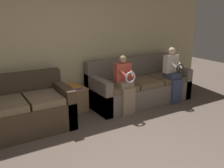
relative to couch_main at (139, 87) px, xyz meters
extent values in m
cube|color=#C6B789|center=(-1.56, 0.51, 0.94)|extent=(7.48, 0.06, 2.55)
cube|color=#70665B|center=(0.00, -0.05, -0.12)|extent=(2.24, 0.92, 0.43)
cube|color=#70665B|center=(0.00, 0.31, 0.36)|extent=(2.24, 0.20, 0.53)
cube|color=#70665B|center=(-1.04, -0.05, 0.01)|extent=(0.16, 0.92, 0.69)
cube|color=#70665B|center=(1.04, -0.05, 0.01)|extent=(0.16, 0.92, 0.69)
cube|color=brown|center=(-0.64, -0.15, 0.15)|extent=(0.60, 0.68, 0.11)
cube|color=brown|center=(0.00, -0.15, 0.15)|extent=(0.60, 0.68, 0.11)
cube|color=brown|center=(0.64, -0.15, 0.15)|extent=(0.60, 0.68, 0.11)
cube|color=#473828|center=(-2.46, -0.12, -0.10)|extent=(1.48, 0.95, 0.47)
cube|color=#473828|center=(-2.46, 0.25, 0.36)|extent=(1.48, 0.20, 0.44)
cube|color=#473828|center=(-1.80, -0.12, 0.01)|extent=(0.16, 0.95, 0.69)
cube|color=#7A664C|center=(-2.75, -0.22, 0.19)|extent=(0.54, 0.71, 0.11)
cube|color=#7A664C|center=(-2.17, -0.22, 0.19)|extent=(0.54, 0.71, 0.11)
cube|color=gray|center=(-0.63, -0.51, -0.07)|extent=(0.28, 0.10, 0.54)
cube|color=gray|center=(-0.63, -0.37, 0.26)|extent=(0.28, 0.28, 0.11)
cube|color=#C64C3D|center=(-0.63, -0.30, 0.48)|extent=(0.33, 0.14, 0.34)
sphere|color=#A37A5B|center=(-0.63, -0.30, 0.72)|extent=(0.15, 0.15, 0.15)
torus|color=silver|center=(-0.63, -0.57, 0.43)|extent=(0.22, 0.04, 0.22)
cylinder|color=#C64C3D|center=(-0.74, -0.44, 0.51)|extent=(0.13, 0.31, 0.20)
cylinder|color=#C64C3D|center=(-0.53, -0.44, 0.51)|extent=(0.13, 0.31, 0.20)
cube|color=#384260|center=(0.63, -0.51, -0.07)|extent=(0.28, 0.10, 0.54)
cube|color=#384260|center=(0.63, -0.37, 0.26)|extent=(0.28, 0.28, 0.11)
cube|color=silver|center=(0.63, -0.30, 0.51)|extent=(0.33, 0.14, 0.39)
sphere|color=beige|center=(0.63, -0.30, 0.78)|extent=(0.17, 0.17, 0.17)
torus|color=black|center=(0.63, -0.57, 0.45)|extent=(0.21, 0.04, 0.21)
cylinder|color=silver|center=(0.53, -0.44, 0.54)|extent=(0.14, 0.31, 0.22)
cylinder|color=silver|center=(0.73, -0.44, 0.54)|extent=(0.14, 0.31, 0.22)
cube|color=#9E7A51|center=(-1.44, 0.24, -0.10)|extent=(0.47, 0.41, 0.47)
cube|color=tan|center=(-1.44, 0.24, 0.13)|extent=(0.49, 0.43, 0.02)
cube|color=#7A4284|center=(-1.43, 0.23, 0.15)|extent=(0.18, 0.31, 0.03)
cube|color=orange|center=(-1.43, 0.24, 0.19)|extent=(0.16, 0.28, 0.03)
camera|label=1|loc=(-3.23, -4.20, 1.61)|focal=40.00mm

